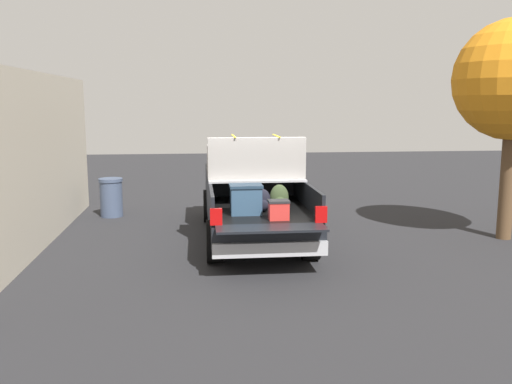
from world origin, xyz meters
TOP-DOWN VIEW (x-y plane):
  - ground_plane at (0.00, 0.00)m, footprint 40.00×40.00m
  - pickup_truck at (0.38, 0.00)m, footprint 6.05×2.06m
  - building_facade at (-0.19, 4.40)m, footprint 8.84×0.36m
  - trash_can at (2.66, 3.36)m, footprint 0.60×0.60m

SIDE VIEW (x-z plane):
  - ground_plane at x=0.00m, z-range 0.00..0.00m
  - trash_can at x=2.66m, z-range 0.01..0.99m
  - pickup_truck at x=0.38m, z-range -0.14..2.09m
  - building_facade at x=-0.19m, z-range 0.00..3.48m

